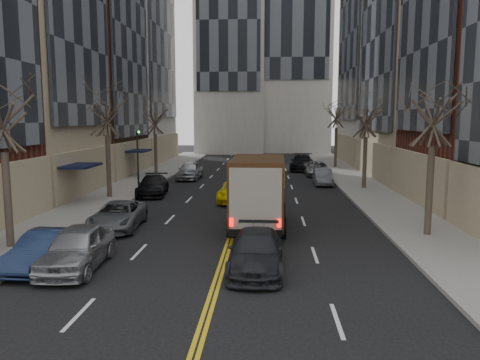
% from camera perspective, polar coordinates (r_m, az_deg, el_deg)
% --- Properties ---
extents(ground, '(160.00, 160.00, 0.00)m').
position_cam_1_polar(ground, '(11.38, -5.57, -20.43)').
color(ground, black).
rests_on(ground, ground).
extents(sidewalk_left, '(4.00, 66.00, 0.15)m').
position_cam_1_polar(sidewalk_left, '(38.77, -12.54, -0.35)').
color(sidewalk_left, slate).
rests_on(sidewalk_left, ground).
extents(sidewalk_right, '(4.00, 66.00, 0.15)m').
position_cam_1_polar(sidewalk_right, '(38.01, 14.55, -0.57)').
color(sidewalk_right, slate).
rests_on(sidewalk_right, ground).
extents(streetwall_right, '(12.26, 49.00, 34.00)m').
position_cam_1_polar(streetwall_right, '(45.67, 23.57, 19.35)').
color(streetwall_right, '#4C301E').
rests_on(streetwall_right, ground).
extents(tree_lf_near, '(3.20, 3.20, 8.41)m').
position_cam_1_polar(tree_lf_near, '(20.75, -27.16, 9.28)').
color(tree_lf_near, '#382D23').
rests_on(tree_lf_near, sidewalk_left).
extents(tree_lf_mid, '(3.20, 3.20, 8.91)m').
position_cam_1_polar(tree_lf_mid, '(31.70, -16.03, 9.61)').
color(tree_lf_mid, '#382D23').
rests_on(tree_lf_mid, sidewalk_left).
extents(tree_lf_far, '(3.20, 3.20, 8.12)m').
position_cam_1_polar(tree_lf_far, '(44.17, -10.36, 8.40)').
color(tree_lf_far, '#382D23').
rests_on(tree_lf_far, sidewalk_left).
extents(tree_rt_near, '(3.20, 3.20, 8.71)m').
position_cam_1_polar(tree_rt_near, '(22.14, 22.66, 9.93)').
color(tree_rt_near, '#382D23').
rests_on(tree_rt_near, sidewalk_right).
extents(tree_rt_mid, '(3.20, 3.20, 8.32)m').
position_cam_1_polar(tree_rt_mid, '(35.65, 15.19, 8.70)').
color(tree_rt_mid, '#382D23').
rests_on(tree_rt_mid, sidewalk_right).
extents(tree_rt_far, '(3.20, 3.20, 9.11)m').
position_cam_1_polar(tree_rt_far, '(50.44, 11.73, 9.07)').
color(tree_rt_far, '#382D23').
rests_on(tree_rt_far, sidewalk_right).
extents(traffic_signal, '(0.29, 0.26, 4.70)m').
position_cam_1_polar(traffic_signal, '(33.26, -12.37, 3.11)').
color(traffic_signal, black).
rests_on(traffic_signal, sidewalk_left).
extents(ups_truck, '(2.74, 6.43, 3.49)m').
position_cam_1_polar(ups_truck, '(22.41, 2.27, -1.59)').
color(ups_truck, black).
rests_on(ups_truck, ground).
extents(observer_sedan, '(1.97, 4.67, 1.35)m').
position_cam_1_polar(observer_sedan, '(16.63, 2.00, -8.69)').
color(observer_sedan, black).
rests_on(observer_sedan, ground).
extents(taxi, '(2.35, 4.90, 1.35)m').
position_cam_1_polar(taxi, '(29.89, -0.33, -1.35)').
color(taxi, yellow).
rests_on(taxi, ground).
extents(pedestrian, '(0.48, 0.63, 1.55)m').
position_cam_1_polar(pedestrian, '(28.33, 1.07, -1.64)').
color(pedestrian, black).
rests_on(pedestrian, ground).
extents(parked_lf_a, '(2.05, 4.59, 1.53)m').
position_cam_1_polar(parked_lf_a, '(17.70, -19.25, -7.79)').
color(parked_lf_a, '#94969B').
rests_on(parked_lf_a, ground).
extents(parked_lf_b, '(1.61, 4.07, 1.32)m').
position_cam_1_polar(parked_lf_b, '(18.27, -22.67, -7.83)').
color(parked_lf_b, '#111C36').
rests_on(parked_lf_b, ground).
extents(parked_lf_c, '(2.44, 4.78, 1.29)m').
position_cam_1_polar(parked_lf_c, '(23.39, -14.65, -4.21)').
color(parked_lf_c, '#505458').
rests_on(parked_lf_c, ground).
extents(parked_lf_d, '(2.40, 4.85, 1.35)m').
position_cam_1_polar(parked_lf_d, '(32.86, -10.59, -0.66)').
color(parked_lf_d, black).
rests_on(parked_lf_d, ground).
extents(parked_lf_e, '(2.03, 4.60, 1.54)m').
position_cam_1_polar(parked_lf_e, '(40.83, -6.10, 1.17)').
color(parked_lf_e, '#A8AAB0').
rests_on(parked_lf_e, ground).
extents(parked_rt_a, '(1.46, 3.93, 1.28)m').
position_cam_1_polar(parked_rt_a, '(37.87, 10.06, 0.39)').
color(parked_rt_a, '#4E4F55').
rests_on(parked_rt_a, ground).
extents(parked_rt_b, '(2.24, 4.78, 1.32)m').
position_cam_1_polar(parked_rt_b, '(43.70, 9.34, 1.39)').
color(parked_rt_b, '#9B9EA3').
rests_on(parked_rt_b, ground).
extents(parked_rt_c, '(2.87, 5.73, 1.60)m').
position_cam_1_polar(parked_rt_c, '(47.94, 7.55, 2.14)').
color(parked_rt_c, black).
rests_on(parked_rt_c, ground).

